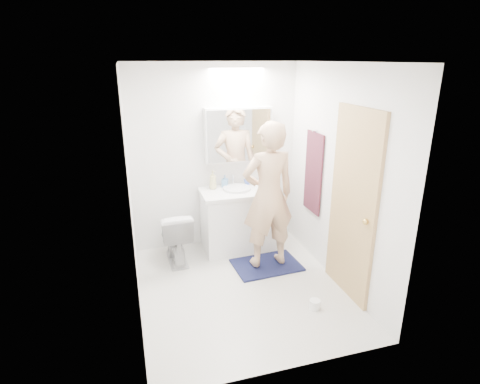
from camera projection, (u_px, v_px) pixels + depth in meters
name	position (u px, v px, depth m)	size (l,w,h in m)	color
floor	(242.00, 288.00, 4.34)	(2.50, 2.50, 0.00)	silver
ceiling	(242.00, 62.00, 3.56)	(2.50, 2.50, 0.00)	white
wall_back	(215.00, 158.00, 5.08)	(2.50, 2.50, 0.00)	white
wall_front	(292.00, 238.00, 2.81)	(2.50, 2.50, 0.00)	white
wall_left	(130.00, 196.00, 3.65)	(2.50, 2.50, 0.00)	white
wall_right	(339.00, 177.00, 4.24)	(2.50, 2.50, 0.00)	white
vanity_cabinet	(238.00, 221.00, 5.15)	(0.90, 0.55, 0.78)	white
countertop	(238.00, 192.00, 5.01)	(0.95, 0.58, 0.04)	white
sink_basin	(237.00, 188.00, 5.03)	(0.36, 0.36, 0.03)	silver
faucet	(233.00, 180.00, 5.18)	(0.02, 0.02, 0.16)	silver
medicine_cabinet	(238.00, 135.00, 4.99)	(0.88, 0.14, 0.70)	white
mirror_panel	(240.00, 136.00, 4.93)	(0.84, 0.01, 0.66)	silver
toilet	(175.00, 236.00, 4.83)	(0.38, 0.66, 0.68)	silver
bath_rug	(267.00, 265.00, 4.80)	(0.80, 0.55, 0.02)	#15123A
person	(268.00, 196.00, 4.50)	(0.64, 0.42, 1.74)	tan
door	(353.00, 206.00, 3.98)	(0.04, 0.80, 2.00)	tan
door_knob	(366.00, 222.00, 3.72)	(0.06, 0.06, 0.06)	gold
towel	(313.00, 173.00, 4.77)	(0.02, 0.42, 1.00)	#151136
towel_hook	(315.00, 131.00, 4.59)	(0.02, 0.02, 0.07)	silver
soap_bottle_a	(213.00, 180.00, 5.03)	(0.09, 0.09, 0.24)	#C6BE80
soap_bottle_b	(225.00, 181.00, 5.11)	(0.07, 0.07, 0.16)	#598EC0
toothbrush_cup	(247.00, 182.00, 5.19)	(0.09, 0.09, 0.08)	#4664D2
toilet_paper_roll	(315.00, 304.00, 3.97)	(0.11, 0.11, 0.10)	white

